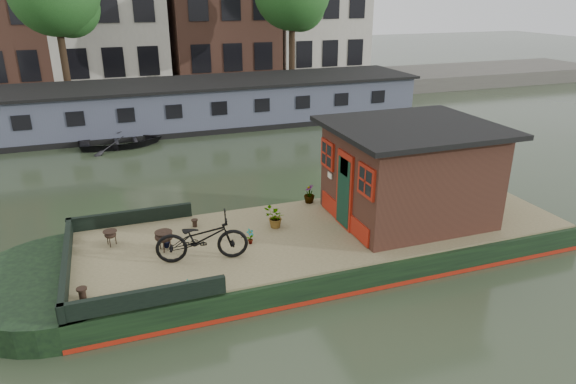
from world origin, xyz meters
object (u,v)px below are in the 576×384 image
object	(u,v)px
bicycle	(202,238)
brazier_front	(164,241)
cabin	(409,171)
brazier_rear	(111,238)
dinghy	(121,138)
potted_plant_a	(250,237)

from	to	relation	value
bicycle	brazier_front	xyz separation A→B (m)	(-0.72, 0.73, -0.29)
cabin	brazier_rear	distance (m)	7.33
bicycle	dinghy	bearing A→B (deg)	14.70
brazier_rear	potted_plant_a	bearing A→B (deg)	-18.41
potted_plant_a	dinghy	xyz separation A→B (m)	(-2.32, 11.64, -0.49)
brazier_front	dinghy	xyz separation A→B (m)	(-0.43, 11.28, -0.53)
cabin	brazier_front	bearing A→B (deg)	177.91
cabin	dinghy	world-z (taller)	cabin
cabin	brazier_front	world-z (taller)	cabin
potted_plant_a	brazier_front	bearing A→B (deg)	169.13
cabin	brazier_rear	xyz separation A→B (m)	(-7.20, 0.86, -1.05)
cabin	brazier_front	size ratio (longest dim) A/B	8.93
brazier_rear	dinghy	size ratio (longest dim) A/B	0.11
brazier_front	dinghy	world-z (taller)	brazier_front
cabin	dinghy	size ratio (longest dim) A/B	1.19
cabin	bicycle	bearing A→B (deg)	-174.54
bicycle	potted_plant_a	distance (m)	1.27
potted_plant_a	brazier_rear	size ratio (longest dim) A/B	1.03
dinghy	bicycle	bearing A→B (deg)	-176.73
bicycle	potted_plant_a	xyz separation A→B (m)	(1.16, 0.37, -0.33)
brazier_rear	cabin	bearing A→B (deg)	-6.83
potted_plant_a	brazier_front	distance (m)	1.92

